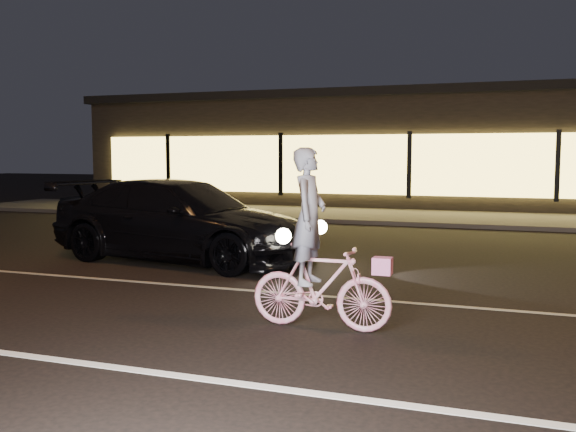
% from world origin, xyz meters
% --- Properties ---
extents(ground, '(90.00, 90.00, 0.00)m').
position_xyz_m(ground, '(0.00, 0.00, 0.00)').
color(ground, black).
rests_on(ground, ground).
extents(lane_stripe_near, '(60.00, 0.12, 0.01)m').
position_xyz_m(lane_stripe_near, '(0.00, -1.50, 0.00)').
color(lane_stripe_near, silver).
rests_on(lane_stripe_near, ground).
extents(lane_stripe_far, '(60.00, 0.10, 0.01)m').
position_xyz_m(lane_stripe_far, '(0.00, 2.00, 0.00)').
color(lane_stripe_far, gray).
rests_on(lane_stripe_far, ground).
extents(sidewalk, '(30.00, 4.00, 0.12)m').
position_xyz_m(sidewalk, '(0.00, 13.00, 0.06)').
color(sidewalk, '#383533').
rests_on(sidewalk, ground).
extents(storefront, '(25.40, 8.42, 4.20)m').
position_xyz_m(storefront, '(0.00, 18.97, 2.15)').
color(storefront, black).
rests_on(storefront, ground).
extents(cyclist, '(1.62, 0.56, 2.04)m').
position_xyz_m(cyclist, '(1.26, 0.41, 0.72)').
color(cyclist, '#FF4A81').
rests_on(cyclist, ground).
extents(sedan, '(5.39, 2.79, 1.49)m').
position_xyz_m(sedan, '(-2.43, 3.98, 0.75)').
color(sedan, black).
rests_on(sedan, ground).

